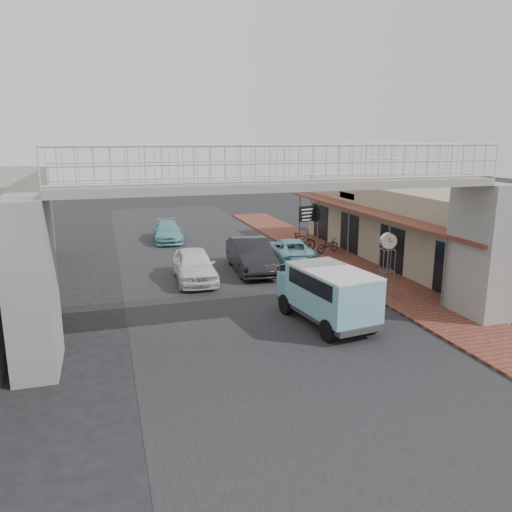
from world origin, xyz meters
TOP-DOWN VIEW (x-y plane):
  - ground at (0.00, 0.00)m, footprint 120.00×120.00m
  - road_strip at (0.00, 0.00)m, footprint 10.00×60.00m
  - sidewalk at (6.50, 3.00)m, footprint 3.00×40.00m
  - shophouse_row at (10.97, 4.00)m, footprint 7.20×18.00m
  - footbridge at (0.00, -4.00)m, footprint 16.40×2.40m
  - white_hatchback at (-1.66, 3.80)m, footprint 1.97×4.52m
  - dark_sedan at (1.38, 4.70)m, footprint 2.03×5.08m
  - angkot_curb at (4.00, 6.16)m, footprint 2.64×4.73m
  - angkot_far at (-1.68, 13.58)m, footprint 2.03×4.44m
  - angkot_van at (1.94, -3.15)m, footprint 2.46×4.48m
  - motorcycle_near at (6.71, 7.11)m, footprint 1.71×1.07m
  - motorcycle_far at (5.30, 7.85)m, footprint 1.90×0.77m
  - street_clock at (5.49, -1.20)m, footprint 0.69×0.61m
  - arrow_sign at (5.90, 6.86)m, footprint 1.76×1.16m

SIDE VIEW (x-z plane):
  - ground at x=0.00m, z-range 0.00..0.00m
  - road_strip at x=0.00m, z-range 0.00..0.01m
  - sidewalk at x=6.50m, z-range 0.00..0.10m
  - motorcycle_near at x=6.71m, z-range 0.10..0.95m
  - angkot_curb at x=4.00m, z-range 0.00..1.25m
  - angkot_far at x=-1.68m, z-range 0.00..1.26m
  - motorcycle_far at x=5.30m, z-range 0.10..1.21m
  - white_hatchback at x=-1.66m, z-range 0.00..1.52m
  - dark_sedan at x=1.38m, z-range 0.00..1.64m
  - angkot_van at x=1.94m, z-range 0.28..2.37m
  - shophouse_row at x=10.97m, z-range 0.01..4.01m
  - street_clock at x=5.49m, z-range 0.99..3.69m
  - arrow_sign at x=5.90m, z-range 1.00..3.91m
  - footbridge at x=0.00m, z-range 0.01..6.35m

